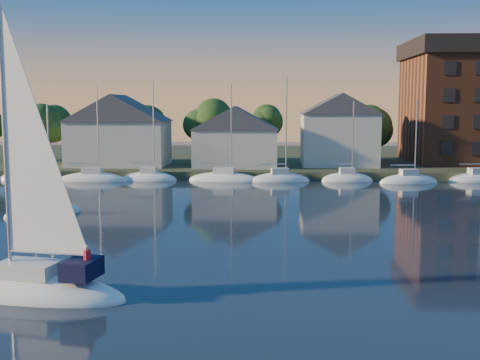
# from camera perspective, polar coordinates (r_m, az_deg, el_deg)

# --- Properties ---
(ground) EXTENTS (260.00, 260.00, 0.00)m
(ground) POSITION_cam_1_polar(r_m,az_deg,el_deg) (25.31, 7.10, -14.16)
(ground) COLOR black
(ground) RESTS_ON ground
(shoreline_land) EXTENTS (160.00, 50.00, 2.00)m
(shoreline_land) POSITION_cam_1_polar(r_m,az_deg,el_deg) (98.95, 3.57, 1.75)
(shoreline_land) COLOR #313821
(shoreline_land) RESTS_ON ground
(wooden_dock) EXTENTS (120.00, 3.00, 1.00)m
(wooden_dock) POSITION_cam_1_polar(r_m,az_deg,el_deg) (76.09, 3.92, 0.15)
(wooden_dock) COLOR brown
(wooden_dock) RESTS_ON ground
(clubhouse_west) EXTENTS (13.65, 9.45, 9.64)m
(clubhouse_west) POSITION_cam_1_polar(r_m,az_deg,el_deg) (83.98, -11.39, 4.74)
(clubhouse_west) COLOR beige
(clubhouse_west) RESTS_ON shoreline_land
(clubhouse_centre) EXTENTS (11.55, 8.40, 8.08)m
(clubhouse_centre) POSITION_cam_1_polar(r_m,az_deg,el_deg) (80.71, -0.42, 4.22)
(clubhouse_centre) COLOR beige
(clubhouse_centre) RESTS_ON shoreline_land
(clubhouse_east) EXTENTS (10.50, 8.40, 9.80)m
(clubhouse_east) POSITION_cam_1_polar(r_m,az_deg,el_deg) (83.18, 9.36, 4.81)
(clubhouse_east) COLOR beige
(clubhouse_east) RESTS_ON shoreline_land
(tree_line) EXTENTS (93.40, 5.40, 8.90)m
(tree_line) POSITION_cam_1_polar(r_m,az_deg,el_deg) (86.63, 5.10, 5.74)
(tree_line) COLOR #322117
(tree_line) RESTS_ON shoreline_land
(moored_fleet) EXTENTS (79.50, 2.40, 12.05)m
(moored_fleet) POSITION_cam_1_polar(r_m,az_deg,el_deg) (73.10, 0.85, -0.04)
(moored_fleet) COLOR white
(moored_fleet) RESTS_ON ground
(hero_sailboat) EXTENTS (10.51, 5.14, 15.48)m
(hero_sailboat) POSITION_cam_1_polar(r_m,az_deg,el_deg) (31.17, -19.10, -9.17)
(hero_sailboat) COLOR white
(hero_sailboat) RESTS_ON ground
(drifting_sailboat_left) EXTENTS (6.51, 5.40, 10.34)m
(drifting_sailboat_left) POSITION_cam_1_polar(r_m,az_deg,el_deg) (53.40, -18.12, -3.04)
(drifting_sailboat_left) COLOR white
(drifting_sailboat_left) RESTS_ON ground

